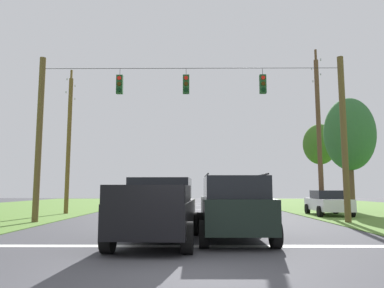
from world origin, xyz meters
TOP-DOWN VIEW (x-y plane):
  - ground_plane at (0.00, 0.00)m, footprint 120.00×120.00m
  - stop_bar_stripe at (0.00, 3.62)m, footprint 12.58×0.45m
  - lane_dash_0 at (0.00, 9.62)m, footprint 2.50×0.15m
  - lane_dash_1 at (0.00, 16.17)m, footprint 2.50×0.15m
  - lane_dash_2 at (0.00, 22.68)m, footprint 2.50×0.15m
  - lane_dash_3 at (0.00, 30.35)m, footprint 2.50×0.15m
  - lane_dash_4 at (0.00, 35.76)m, footprint 2.50×0.15m
  - overhead_signal_span at (0.01, 10.94)m, footprint 15.33×0.31m
  - pickup_truck at (-0.89, 4.28)m, footprint 2.47×5.48m
  - suv_black at (1.43, 4.83)m, footprint 2.23×4.81m
  - distant_car_crossing_white at (8.34, 15.82)m, footprint 2.18×4.38m
  - utility_pole_mid_right at (7.99, 15.88)m, footprint 0.28×1.85m
  - utility_pole_near_left at (-8.16, 17.13)m, footprint 0.28×1.86m
  - tree_roadside_right at (11.17, 18.91)m, footprint 3.49×3.49m
  - tree_roadside_far_right at (10.90, 24.32)m, footprint 2.83×2.83m

SIDE VIEW (x-z plane):
  - ground_plane at x=0.00m, z-range 0.00..0.00m
  - stop_bar_stripe at x=0.00m, z-range 0.00..0.01m
  - lane_dash_0 at x=0.00m, z-range 0.00..0.01m
  - lane_dash_1 at x=0.00m, z-range 0.00..0.01m
  - lane_dash_2 at x=0.00m, z-range 0.00..0.01m
  - lane_dash_3 at x=0.00m, z-range 0.00..0.01m
  - lane_dash_4 at x=0.00m, z-range 0.00..0.01m
  - distant_car_crossing_white at x=8.34m, z-range 0.03..1.55m
  - pickup_truck at x=-0.89m, z-range -0.01..1.94m
  - suv_black at x=1.43m, z-range 0.03..2.09m
  - overhead_signal_span at x=0.01m, z-range 0.38..8.61m
  - utility_pole_near_left at x=-8.16m, z-range 0.01..9.64m
  - utility_pole_mid_right at x=7.99m, z-range -0.05..10.48m
  - tree_roadside_far_right at x=10.90m, z-range 1.78..8.93m
  - tree_roadside_right at x=11.17m, z-range 1.43..9.49m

